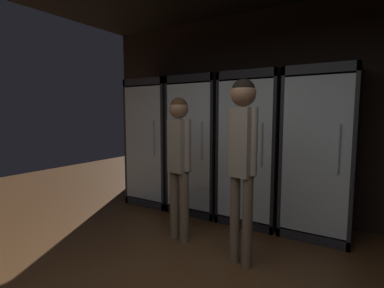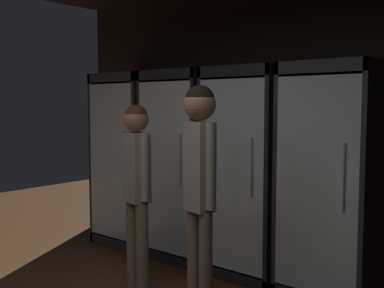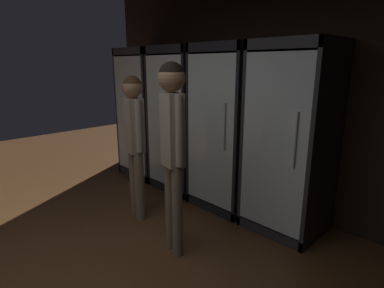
{
  "view_description": "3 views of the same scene",
  "coord_description": "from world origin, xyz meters",
  "px_view_note": "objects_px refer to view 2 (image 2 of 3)",
  "views": [
    {
      "loc": [
        0.93,
        -0.93,
        1.42
      ],
      "look_at": [
        -1.06,
        2.26,
        1.02
      ],
      "focal_mm": 27.21,
      "sensor_mm": 36.0,
      "label": 1
    },
    {
      "loc": [
        2.01,
        -1.04,
        1.59
      ],
      "look_at": [
        -0.8,
        2.3,
        1.22
      ],
      "focal_mm": 44.44,
      "sensor_mm": 36.0,
      "label": 2
    },
    {
      "loc": [
        1.87,
        -0.15,
        1.7
      ],
      "look_at": [
        -0.8,
        2.46,
        0.72
      ],
      "focal_mm": 28.79,
      "sensor_mm": 36.0,
      "label": 3
    }
  ],
  "objects_px": {
    "shopper_near": "(137,177)",
    "cooler_left": "(189,166)",
    "cooler_far_left": "(136,161)",
    "cooler_center": "(254,173)",
    "cooler_right": "(336,183)",
    "shopper_far": "(200,171)"
  },
  "relations": [
    {
      "from": "cooler_right",
      "to": "shopper_far",
      "type": "height_order",
      "value": "cooler_right"
    },
    {
      "from": "shopper_far",
      "to": "cooler_center",
      "type": "bearing_deg",
      "value": 104.76
    },
    {
      "from": "shopper_near",
      "to": "cooler_left",
      "type": "bearing_deg",
      "value": 106.86
    },
    {
      "from": "cooler_far_left",
      "to": "cooler_center",
      "type": "xyz_separation_m",
      "value": [
        1.59,
        -0.0,
        0.0
      ]
    },
    {
      "from": "cooler_center",
      "to": "cooler_right",
      "type": "distance_m",
      "value": 0.8
    },
    {
      "from": "cooler_left",
      "to": "shopper_far",
      "type": "relative_size",
      "value": 1.12
    },
    {
      "from": "cooler_far_left",
      "to": "cooler_center",
      "type": "distance_m",
      "value": 1.59
    },
    {
      "from": "cooler_center",
      "to": "shopper_far",
      "type": "xyz_separation_m",
      "value": [
        0.31,
        -1.18,
        0.18
      ]
    },
    {
      "from": "cooler_far_left",
      "to": "shopper_far",
      "type": "xyz_separation_m",
      "value": [
        1.91,
        -1.18,
        0.19
      ]
    },
    {
      "from": "cooler_right",
      "to": "cooler_center",
      "type": "bearing_deg",
      "value": 179.96
    },
    {
      "from": "cooler_left",
      "to": "shopper_near",
      "type": "distance_m",
      "value": 1.08
    },
    {
      "from": "cooler_center",
      "to": "cooler_right",
      "type": "relative_size",
      "value": 1.0
    },
    {
      "from": "cooler_left",
      "to": "cooler_center",
      "type": "relative_size",
      "value": 1.0
    },
    {
      "from": "cooler_far_left",
      "to": "cooler_left",
      "type": "xyz_separation_m",
      "value": [
        0.8,
        -0.0,
        0.01
      ]
    },
    {
      "from": "cooler_far_left",
      "to": "cooler_center",
      "type": "relative_size",
      "value": 1.0
    },
    {
      "from": "cooler_far_left",
      "to": "cooler_center",
      "type": "bearing_deg",
      "value": -0.03
    },
    {
      "from": "cooler_center",
      "to": "shopper_far",
      "type": "distance_m",
      "value": 1.24
    },
    {
      "from": "shopper_near",
      "to": "shopper_far",
      "type": "height_order",
      "value": "shopper_far"
    },
    {
      "from": "cooler_right",
      "to": "shopper_far",
      "type": "bearing_deg",
      "value": -112.36
    },
    {
      "from": "shopper_near",
      "to": "shopper_far",
      "type": "relative_size",
      "value": 0.92
    },
    {
      "from": "cooler_far_left",
      "to": "cooler_right",
      "type": "xyz_separation_m",
      "value": [
        2.39,
        -0.0,
        0.0
      ]
    },
    {
      "from": "cooler_center",
      "to": "cooler_right",
      "type": "bearing_deg",
      "value": -0.04
    }
  ]
}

